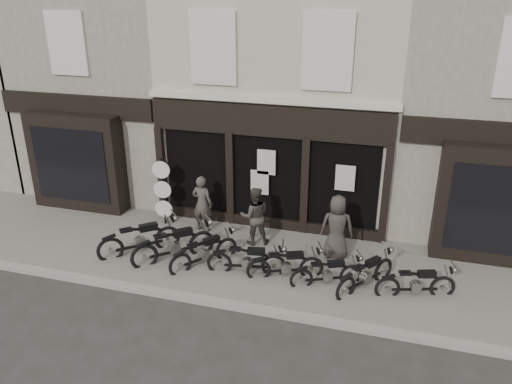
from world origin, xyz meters
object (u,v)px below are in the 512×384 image
(motorcycle_6, at_px, (366,277))
(man_centre, at_px, (255,216))
(motorcycle_5, at_px, (327,275))
(motorcycle_0, at_px, (140,241))
(advert_sign_post, at_px, (163,195))
(motorcycle_2, at_px, (205,254))
(man_right, at_px, (337,227))
(man_left, at_px, (202,204))
(motorcycle_7, at_px, (416,286))
(motorcycle_3, at_px, (248,263))
(motorcycle_1, at_px, (175,247))
(motorcycle_4, at_px, (286,267))

(motorcycle_6, distance_m, man_centre, 3.60)
(motorcycle_5, distance_m, man_centre, 2.88)
(motorcycle_6, xyz_separation_m, man_centre, (-3.26, 1.41, 0.59))
(motorcycle_0, relative_size, advert_sign_post, 0.84)
(motorcycle_2, height_order, man_right, man_right)
(man_right, bearing_deg, motorcycle_2, 14.27)
(man_left, height_order, man_centre, man_left)
(motorcycle_2, bearing_deg, motorcycle_7, -52.54)
(motorcycle_3, xyz_separation_m, advert_sign_post, (-3.32, 2.02, 0.71))
(motorcycle_5, relative_size, advert_sign_post, 0.77)
(motorcycle_2, relative_size, man_left, 1.03)
(motorcycle_1, xyz_separation_m, motorcycle_3, (2.11, -0.12, -0.06))
(motorcycle_0, relative_size, motorcycle_5, 1.09)
(motorcycle_3, height_order, man_left, man_left)
(motorcycle_3, height_order, motorcycle_5, motorcycle_3)
(motorcycle_2, distance_m, man_centre, 1.86)
(motorcycle_3, height_order, man_right, man_right)
(man_centre, bearing_deg, motorcycle_1, 16.90)
(motorcycle_2, xyz_separation_m, man_left, (-0.80, 1.86, 0.60))
(motorcycle_1, xyz_separation_m, motorcycle_5, (4.17, -0.09, -0.09))
(motorcycle_2, relative_size, motorcycle_6, 1.01)
(advert_sign_post, bearing_deg, motorcycle_1, -66.19)
(motorcycle_5, relative_size, man_right, 0.97)
(man_right, bearing_deg, man_left, -15.14)
(man_right, bearing_deg, motorcycle_7, 140.60)
(motorcycle_3, xyz_separation_m, man_centre, (-0.28, 1.58, 0.58))
(motorcycle_6, bearing_deg, motorcycle_2, 126.73)
(motorcycle_4, relative_size, man_right, 1.05)
(man_right, bearing_deg, advert_sign_post, -14.14)
(motorcycle_5, xyz_separation_m, advert_sign_post, (-5.39, 1.99, 0.74))
(motorcycle_0, height_order, man_right, man_right)
(motorcycle_6, bearing_deg, motorcycle_3, 128.91)
(motorcycle_0, distance_m, man_left, 2.17)
(motorcycle_1, height_order, motorcycle_7, motorcycle_1)
(motorcycle_2, xyz_separation_m, motorcycle_5, (3.28, -0.06, -0.04))
(motorcycle_7, bearing_deg, man_right, 130.43)
(man_centre, bearing_deg, motorcycle_2, 36.06)
(motorcycle_6, relative_size, man_right, 0.98)
(motorcycle_0, height_order, motorcycle_3, motorcycle_0)
(motorcycle_7, relative_size, advert_sign_post, 0.83)
(motorcycle_6, relative_size, motorcycle_7, 0.94)
(man_centre, bearing_deg, motorcycle_4, 108.88)
(man_right, bearing_deg, man_centre, -11.74)
(motorcycle_4, distance_m, man_centre, 2.05)
(motorcycle_1, relative_size, motorcycle_6, 1.06)
(motorcycle_2, bearing_deg, motorcycle_6, -51.84)
(motorcycle_1, xyz_separation_m, motorcycle_7, (6.28, 0.01, -0.08))
(motorcycle_4, distance_m, motorcycle_5, 1.07)
(man_left, bearing_deg, motorcycle_6, 165.23)
(motorcycle_2, relative_size, motorcycle_3, 0.87)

